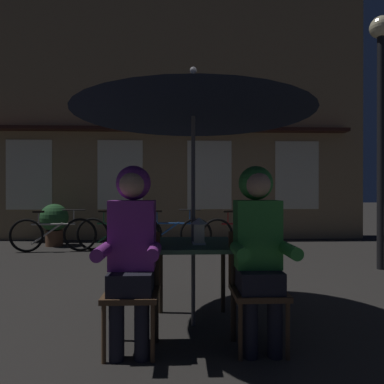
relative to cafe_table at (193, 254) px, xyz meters
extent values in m
plane|color=#2D2B28|center=(0.00, 0.00, -0.64)|extent=(60.00, 60.00, 0.00)
cube|color=#42664C|center=(0.00, 0.00, 0.08)|extent=(0.72, 0.72, 0.04)
cylinder|color=#2D2319|center=(-0.31, -0.31, -0.29)|extent=(0.04, 0.04, 0.70)
cylinder|color=#2D2319|center=(0.31, -0.31, -0.29)|extent=(0.04, 0.04, 0.70)
cylinder|color=#2D2319|center=(-0.31, 0.31, -0.29)|extent=(0.04, 0.04, 0.70)
cylinder|color=#2D2319|center=(0.31, 0.31, -0.29)|extent=(0.04, 0.04, 0.70)
cylinder|color=#4C4C51|center=(0.00, 0.00, 0.49)|extent=(0.04, 0.04, 2.25)
cone|color=black|center=(0.00, 0.00, 1.42)|extent=(2.10, 2.10, 0.38)
sphere|color=#4C4C51|center=(0.00, 0.00, 1.64)|extent=(0.06, 0.06, 0.06)
cube|color=white|center=(0.05, -0.09, 0.11)|extent=(0.11, 0.11, 0.02)
cube|color=white|center=(0.05, -0.09, 0.20)|extent=(0.09, 0.09, 0.16)
pyramid|color=white|center=(0.05, -0.09, 0.31)|extent=(0.11, 0.11, 0.06)
cube|color=#513823|center=(-0.48, -0.44, -0.21)|extent=(0.40, 0.40, 0.04)
cylinder|color=#513823|center=(-0.31, -0.61, -0.43)|extent=(0.03, 0.03, 0.41)
cylinder|color=#513823|center=(-0.65, -0.61, -0.43)|extent=(0.03, 0.03, 0.41)
cylinder|color=#513823|center=(-0.31, -0.27, -0.43)|extent=(0.03, 0.03, 0.41)
cylinder|color=#513823|center=(-0.65, -0.27, -0.43)|extent=(0.03, 0.03, 0.41)
cube|color=#513823|center=(-0.48, -0.26, 0.02)|extent=(0.40, 0.03, 0.42)
cube|color=#513823|center=(0.48, -0.44, -0.21)|extent=(0.40, 0.40, 0.04)
cylinder|color=#513823|center=(0.65, -0.61, -0.43)|extent=(0.03, 0.03, 0.41)
cylinder|color=#513823|center=(0.31, -0.61, -0.43)|extent=(0.03, 0.03, 0.41)
cylinder|color=#513823|center=(0.65, -0.27, -0.43)|extent=(0.03, 0.03, 0.41)
cylinder|color=#513823|center=(0.31, -0.27, -0.43)|extent=(0.03, 0.03, 0.41)
cube|color=#513823|center=(0.48, -0.26, 0.02)|extent=(0.40, 0.03, 0.42)
cylinder|color=black|center=(-0.39, -0.57, -0.41)|extent=(0.11, 0.11, 0.45)
cylinder|color=black|center=(-0.57, -0.57, -0.41)|extent=(0.11, 0.11, 0.45)
cube|color=black|center=(-0.48, -0.44, -0.11)|extent=(0.32, 0.36, 0.16)
cube|color=purple|center=(-0.48, -0.40, 0.23)|extent=(0.34, 0.22, 0.52)
cylinder|color=purple|center=(-0.30, -0.62, 0.14)|extent=(0.09, 0.30, 0.09)
cylinder|color=purple|center=(-0.66, -0.62, 0.14)|extent=(0.09, 0.30, 0.09)
sphere|color=tan|center=(-0.48, -0.40, 0.62)|extent=(0.21, 0.21, 0.21)
sphere|color=purple|center=(-0.48, -0.35, 0.63)|extent=(0.27, 0.27, 0.27)
cylinder|color=black|center=(0.57, -0.57, -0.41)|extent=(0.11, 0.11, 0.45)
cylinder|color=black|center=(0.39, -0.57, -0.41)|extent=(0.11, 0.11, 0.45)
cube|color=black|center=(0.48, -0.44, -0.11)|extent=(0.32, 0.36, 0.16)
cube|color=#338C38|center=(0.48, -0.40, 0.23)|extent=(0.34, 0.22, 0.52)
cylinder|color=#338C38|center=(0.66, -0.62, 0.14)|extent=(0.09, 0.30, 0.09)
cylinder|color=#338C38|center=(0.30, -0.62, 0.14)|extent=(0.09, 0.30, 0.09)
sphere|color=tan|center=(0.48, -0.40, 0.62)|extent=(0.21, 0.21, 0.21)
sphere|color=#338C38|center=(0.48, -0.35, 0.63)|extent=(0.27, 0.27, 0.27)
cube|color=#937A56|center=(-0.49, 5.40, 2.46)|extent=(10.00, 0.60, 6.20)
cube|color=#EAE5C6|center=(-3.79, 5.09, 0.96)|extent=(1.10, 0.02, 1.70)
cube|color=#EAE5C6|center=(-1.59, 5.09, 0.96)|extent=(1.10, 0.02, 1.70)
cube|color=#EAE5C6|center=(0.61, 5.09, 0.96)|extent=(1.10, 0.02, 1.70)
cube|color=#EAE5C6|center=(2.81, 5.09, 0.96)|extent=(1.10, 0.02, 1.70)
cube|color=#331914|center=(-0.49, 4.95, 2.06)|extent=(9.00, 0.36, 0.08)
cylinder|color=black|center=(2.96, 1.96, 1.16)|extent=(0.10, 0.10, 3.60)
sphere|color=#F9EAB7|center=(2.96, 1.96, 3.08)|extent=(0.32, 0.32, 0.32)
torus|color=black|center=(-2.11, 3.62, -0.31)|extent=(0.66, 0.10, 0.66)
torus|color=black|center=(-3.13, 3.55, -0.31)|extent=(0.66, 0.10, 0.66)
cylinder|color=#ADA89E|center=(-2.62, 3.58, -0.09)|extent=(0.84, 0.10, 0.04)
cylinder|color=#ADA89E|center=(-2.74, 3.57, -0.28)|extent=(0.61, 0.08, 0.44)
cylinder|color=#ADA89E|center=(-2.90, 3.56, 0.03)|extent=(0.02, 0.02, 0.24)
cube|color=black|center=(-2.90, 3.56, 0.16)|extent=(0.21, 0.09, 0.04)
cylinder|color=#ADA89E|center=(-2.23, 3.61, 0.05)|extent=(0.02, 0.02, 0.28)
cylinder|color=black|center=(-2.23, 3.61, 0.19)|extent=(0.44, 0.06, 0.02)
torus|color=black|center=(-0.86, 3.67, -0.31)|extent=(0.66, 0.06, 0.66)
torus|color=black|center=(-1.88, 3.69, -0.31)|extent=(0.66, 0.06, 0.66)
cylinder|color=#236B3D|center=(-1.37, 3.68, -0.09)|extent=(0.84, 0.05, 0.04)
cylinder|color=#236B3D|center=(-1.50, 3.69, -0.28)|extent=(0.61, 0.05, 0.44)
cylinder|color=#236B3D|center=(-1.66, 3.69, 0.03)|extent=(0.02, 0.02, 0.24)
cube|color=black|center=(-1.66, 3.69, 0.16)|extent=(0.20, 0.08, 0.04)
cylinder|color=#236B3D|center=(-0.99, 3.68, 0.05)|extent=(0.02, 0.02, 0.28)
cylinder|color=black|center=(-0.99, 3.68, 0.19)|extent=(0.44, 0.03, 0.02)
torus|color=black|center=(0.20, 3.61, -0.31)|extent=(0.66, 0.13, 0.66)
torus|color=black|center=(-0.81, 3.73, -0.31)|extent=(0.66, 0.13, 0.66)
cylinder|color=#1E4C93|center=(-0.30, 3.67, -0.09)|extent=(0.83, 0.14, 0.04)
cylinder|color=#1E4C93|center=(-0.43, 3.69, -0.28)|extent=(0.61, 0.11, 0.44)
cylinder|color=#1E4C93|center=(-0.59, 3.71, 0.03)|extent=(0.02, 0.02, 0.24)
cube|color=black|center=(-0.59, 3.71, 0.16)|extent=(0.21, 0.10, 0.04)
cylinder|color=#1E4C93|center=(0.08, 3.62, 0.05)|extent=(0.02, 0.02, 0.28)
cylinder|color=black|center=(0.08, 3.62, 0.19)|extent=(0.44, 0.08, 0.02)
torus|color=black|center=(1.63, 3.67, -0.31)|extent=(0.66, 0.16, 0.66)
torus|color=black|center=(0.62, 3.50, -0.31)|extent=(0.66, 0.16, 0.66)
cylinder|color=maroon|center=(1.12, 3.58, -0.09)|extent=(0.83, 0.17, 0.04)
cylinder|color=maroon|center=(1.00, 3.56, -0.28)|extent=(0.60, 0.14, 0.44)
cylinder|color=maroon|center=(0.84, 3.54, 0.03)|extent=(0.02, 0.02, 0.24)
cube|color=black|center=(0.84, 3.54, 0.16)|extent=(0.21, 0.11, 0.04)
cylinder|color=maroon|center=(1.51, 3.65, 0.05)|extent=(0.02, 0.02, 0.28)
cylinder|color=black|center=(1.51, 3.65, 0.19)|extent=(0.44, 0.10, 0.02)
cylinder|color=brown|center=(-2.88, 4.29, -0.47)|extent=(0.36, 0.36, 0.34)
sphere|color=#285B2D|center=(-2.88, 4.29, -0.02)|extent=(0.60, 0.60, 0.60)
camera|label=1|loc=(-0.12, -2.87, 0.56)|focal=30.13mm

